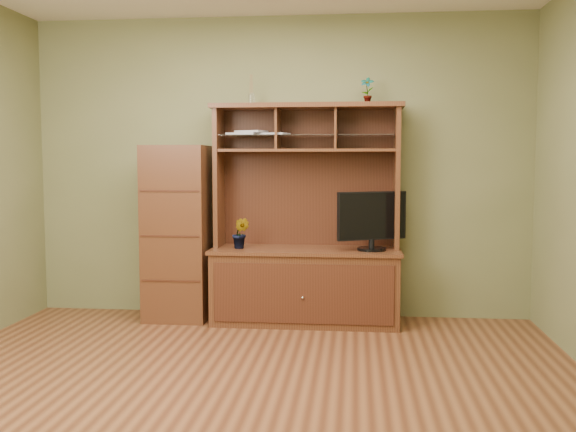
# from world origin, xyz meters

# --- Properties ---
(room) EXTENTS (4.54, 4.04, 2.74)m
(room) POSITION_xyz_m (0.00, 0.00, 1.35)
(room) COLOR #552C18
(room) RESTS_ON ground
(media_hutch) EXTENTS (1.66, 0.61, 1.90)m
(media_hutch) POSITION_xyz_m (0.27, 1.73, 0.52)
(media_hutch) COLOR #432113
(media_hutch) RESTS_ON room
(monitor) EXTENTS (0.59, 0.32, 0.50)m
(monitor) POSITION_xyz_m (0.84, 1.65, 0.91)
(monitor) COLOR black
(monitor) RESTS_ON media_hutch
(orchid_plant) EXTENTS (0.17, 0.14, 0.27)m
(orchid_plant) POSITION_xyz_m (-0.29, 1.65, 0.78)
(orchid_plant) COLOR #29581E
(orchid_plant) RESTS_ON media_hutch
(top_plant) EXTENTS (0.14, 0.11, 0.23)m
(top_plant) POSITION_xyz_m (0.79, 1.80, 2.01)
(top_plant) COLOR #3E6C25
(top_plant) RESTS_ON media_hutch
(reed_diffuser) EXTENTS (0.05, 0.05, 0.26)m
(reed_diffuser) POSITION_xyz_m (-0.22, 1.80, 2.00)
(reed_diffuser) COLOR silver
(reed_diffuser) RESTS_ON media_hutch
(magazines) EXTENTS (0.56, 0.26, 0.04)m
(magazines) POSITION_xyz_m (-0.18, 1.81, 1.65)
(magazines) COLOR silver
(magazines) RESTS_ON media_hutch
(side_cabinet) EXTENTS (0.55, 0.50, 1.54)m
(side_cabinet) POSITION_xyz_m (-0.87, 1.73, 0.77)
(side_cabinet) COLOR #432113
(side_cabinet) RESTS_ON room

